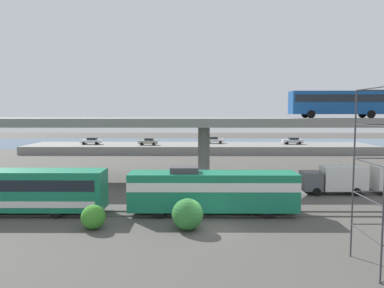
% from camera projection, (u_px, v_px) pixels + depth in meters
% --- Properties ---
extents(ground_plane, '(260.00, 260.00, 0.00)m').
position_uv_depth(ground_plane, '(210.00, 229.00, 28.34)').
color(ground_plane, '#4C4944').
extents(rail_strip_near, '(110.00, 0.12, 0.12)m').
position_uv_depth(rail_strip_near, '(209.00, 216.00, 31.57)').
color(rail_strip_near, '#59544C').
rests_on(rail_strip_near, ground_plane).
extents(rail_strip_far, '(110.00, 0.12, 0.12)m').
position_uv_depth(rail_strip_far, '(208.00, 211.00, 33.07)').
color(rail_strip_far, '#59544C').
rests_on(rail_strip_far, ground_plane).
extents(train_locomotive, '(15.42, 3.04, 4.18)m').
position_uv_depth(train_locomotive, '(221.00, 190.00, 32.13)').
color(train_locomotive, '#197A56').
rests_on(train_locomotive, ground_plane).
extents(highway_overpass, '(96.00, 10.04, 8.10)m').
position_uv_depth(highway_overpass, '(204.00, 124.00, 47.63)').
color(highway_overpass, gray).
rests_on(highway_overpass, ground_plane).
extents(transit_bus_on_overpass, '(12.00, 2.68, 3.40)m').
position_uv_depth(transit_bus_on_overpass, '(338.00, 102.00, 47.17)').
color(transit_bus_on_overpass, '#14478C').
rests_on(transit_bus_on_overpass, highway_overpass).
extents(service_truck_east, '(6.80, 2.46, 3.04)m').
position_uv_depth(service_truck_east, '(335.00, 179.00, 40.28)').
color(service_truck_east, '#515459').
rests_on(service_truck_east, ground_plane).
extents(pier_parking_lot, '(75.73, 13.45, 1.68)m').
position_uv_depth(pier_parking_lot, '(200.00, 148.00, 83.06)').
color(pier_parking_lot, gray).
rests_on(pier_parking_lot, ground_plane).
extents(parked_car_0, '(4.46, 1.98, 1.50)m').
position_uv_depth(parked_car_0, '(293.00, 141.00, 83.06)').
color(parked_car_0, '#B7B7BC').
rests_on(parked_car_0, pier_parking_lot).
extents(parked_car_1, '(4.54, 1.90, 1.50)m').
position_uv_depth(parked_car_1, '(91.00, 141.00, 82.43)').
color(parked_car_1, silver).
rests_on(parked_car_1, pier_parking_lot).
extents(parked_car_2, '(4.16, 1.97, 1.50)m').
position_uv_depth(parked_car_2, '(214.00, 140.00, 85.13)').
color(parked_car_2, silver).
rests_on(parked_car_2, pier_parking_lot).
extents(parked_car_3, '(4.19, 1.89, 1.50)m').
position_uv_depth(parked_car_3, '(148.00, 142.00, 80.84)').
color(parked_car_3, '#9E998C').
rests_on(parked_car_3, pier_parking_lot).
extents(harbor_water, '(140.00, 36.00, 0.01)m').
position_uv_depth(harbor_water, '(199.00, 143.00, 106.05)').
color(harbor_water, '#385B7A').
rests_on(harbor_water, ground_plane).
extents(shrub_left, '(1.86, 1.86, 1.86)m').
position_uv_depth(shrub_left, '(93.00, 217.00, 28.21)').
color(shrub_left, '#398729').
rests_on(shrub_left, ground_plane).
extents(shrub_right, '(2.39, 2.39, 2.39)m').
position_uv_depth(shrub_right, '(188.00, 214.00, 27.99)').
color(shrub_right, '#307B35').
rests_on(shrub_right, ground_plane).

